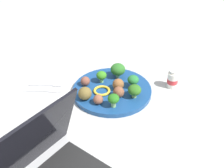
% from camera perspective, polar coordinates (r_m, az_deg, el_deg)
% --- Properties ---
extents(ground_plane, '(4.00, 4.00, 0.00)m').
position_cam_1_polar(ground_plane, '(1.03, 0.00, -1.65)').
color(ground_plane, '#B2B2AD').
extents(plate, '(0.28, 0.28, 0.02)m').
position_cam_1_polar(plate, '(1.02, 0.00, -1.29)').
color(plate, navy).
rests_on(plate, ground_plane).
extents(broccoli_floret_back_left, '(0.04, 0.04, 0.05)m').
position_cam_1_polar(broccoli_floret_back_left, '(1.01, 4.21, 0.78)').
color(broccoli_floret_back_left, '#9CC66F').
rests_on(broccoli_floret_back_left, plate).
extents(broccoli_floret_near_rim, '(0.05, 0.05, 0.06)m').
position_cam_1_polar(broccoli_floret_near_rim, '(1.06, 1.18, 2.90)').
color(broccoli_floret_near_rim, '#9FC884').
rests_on(broccoli_floret_near_rim, plate).
extents(broccoli_floret_far_rim, '(0.05, 0.05, 0.05)m').
position_cam_1_polar(broccoli_floret_far_rim, '(0.97, 4.49, -1.22)').
color(broccoli_floret_far_rim, '#AACF6A').
rests_on(broccoli_floret_far_rim, plate).
extents(broccoli_floret_mid_left, '(0.04, 0.04, 0.04)m').
position_cam_1_polar(broccoli_floret_mid_left, '(1.04, -2.10, 1.67)').
color(broccoli_floret_mid_left, '#90CD6B').
rests_on(broccoli_floret_mid_left, plate).
extents(broccoli_floret_center, '(0.04, 0.04, 0.05)m').
position_cam_1_polar(broccoli_floret_center, '(0.92, 0.30, -3.03)').
color(broccoli_floret_center, '#8CBE70').
rests_on(broccoli_floret_center, plate).
extents(meatball_back_right, '(0.05, 0.05, 0.05)m').
position_cam_1_polar(meatball_back_right, '(0.96, -5.39, -1.87)').
color(meatball_back_right, brown).
rests_on(meatball_back_right, plate).
extents(meatball_near_rim, '(0.03, 0.03, 0.03)m').
position_cam_1_polar(meatball_near_rim, '(1.03, -5.33, 0.57)').
color(meatball_near_rim, brown).
rests_on(meatball_near_rim, plate).
extents(meatball_mid_right, '(0.04, 0.04, 0.04)m').
position_cam_1_polar(meatball_mid_right, '(1.00, 1.25, -0.07)').
color(meatball_mid_right, brown).
rests_on(meatball_mid_right, plate).
extents(meatball_front_right, '(0.04, 0.04, 0.04)m').
position_cam_1_polar(meatball_front_right, '(0.97, 1.33, -1.59)').
color(meatball_front_right, brown).
rests_on(meatball_front_right, plate).
extents(meatball_back_left, '(0.03, 0.03, 0.03)m').
position_cam_1_polar(meatball_back_left, '(0.94, -2.76, -3.07)').
color(meatball_back_left, brown).
rests_on(meatball_back_left, plate).
extents(pepper_ring_mid_left, '(0.07, 0.07, 0.01)m').
position_cam_1_polar(pepper_ring_mid_left, '(1.00, -2.03, -1.34)').
color(pepper_ring_mid_left, yellow).
rests_on(pepper_ring_mid_left, plate).
extents(napkin, '(0.18, 0.13, 0.01)m').
position_cam_1_polar(napkin, '(1.07, -13.23, -0.87)').
color(napkin, white).
rests_on(napkin, ground_plane).
extents(fork, '(0.12, 0.03, 0.01)m').
position_cam_1_polar(fork, '(1.08, -12.64, -0.11)').
color(fork, silver).
rests_on(fork, napkin).
extents(knife, '(0.15, 0.03, 0.01)m').
position_cam_1_polar(knife, '(1.05, -13.11, -1.22)').
color(knife, silver).
rests_on(knife, napkin).
extents(yogurt_bottle, '(0.04, 0.04, 0.07)m').
position_cam_1_polar(yogurt_bottle, '(1.06, 11.91, 0.85)').
color(yogurt_bottle, white).
rests_on(yogurt_bottle, ground_plane).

